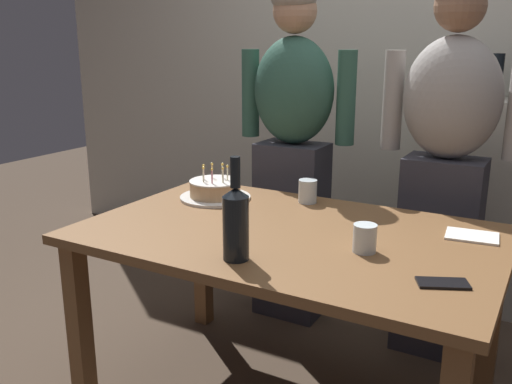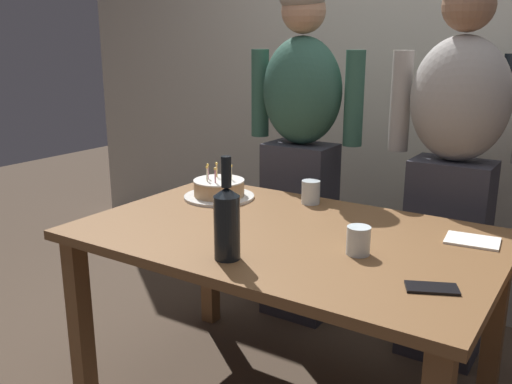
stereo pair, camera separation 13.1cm
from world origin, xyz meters
TOP-DOWN VIEW (x-y plane):
  - back_wall at (0.00, 1.55)m, footprint 5.20×0.10m
  - dining_table at (0.00, 0.00)m, footprint 1.50×0.96m
  - birthday_cake at (-0.47, 0.23)m, footprint 0.31×0.31m
  - water_glass_near at (-0.09, 0.37)m, footprint 0.08×0.08m
  - water_glass_far at (0.31, -0.07)m, footprint 0.08×0.08m
  - wine_bottle at (-0.02, -0.33)m, footprint 0.08×0.08m
  - cell_phone at (0.59, -0.20)m, footprint 0.16×0.13m
  - napkin_stack at (0.60, 0.26)m, footprint 0.19×0.15m
  - person_man_bearded at (-0.34, 0.73)m, footprint 0.61×0.27m
  - person_woman_cardigan at (0.40, 0.73)m, footprint 0.61×0.27m

SIDE VIEW (x-z plane):
  - dining_table at x=0.00m, z-range 0.27..1.01m
  - cell_phone at x=0.59m, z-range 0.74..0.75m
  - napkin_stack at x=0.60m, z-range 0.74..0.75m
  - birthday_cake at x=-0.47m, z-range 0.70..0.85m
  - water_glass_far at x=0.31m, z-range 0.74..0.83m
  - water_glass_near at x=-0.09m, z-range 0.74..0.84m
  - wine_bottle at x=-0.02m, z-range 0.70..1.03m
  - person_man_bearded at x=-0.34m, z-range 0.04..1.70m
  - person_woman_cardigan at x=0.40m, z-range 0.04..1.70m
  - back_wall at x=0.00m, z-range 0.00..2.60m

